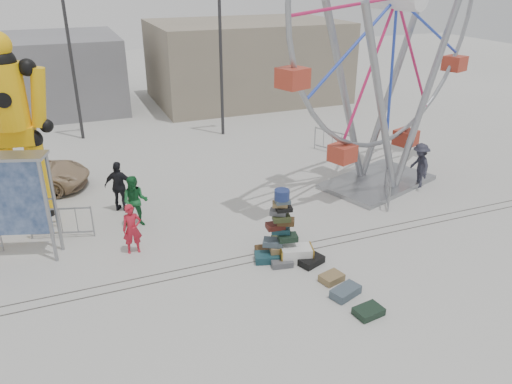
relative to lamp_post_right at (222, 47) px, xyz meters
name	(u,v)px	position (x,y,z in m)	size (l,w,h in m)	color
ground	(265,271)	(-3.09, -13.00, -4.48)	(90.00, 90.00, 0.00)	#9E9E99
track_line_near	(257,261)	(-3.09, -12.40, -4.48)	(40.00, 0.04, 0.01)	#47443F
track_line_far	(252,255)	(-3.09, -12.00, -4.48)	(40.00, 0.04, 0.01)	#47443F
building_right	(246,61)	(3.91, 7.00, -1.98)	(12.00, 8.00, 5.00)	gray
building_left	(35,74)	(-9.09, 9.00, -2.28)	(10.00, 8.00, 4.40)	gray
lamp_post_right	(222,47)	(0.00, 0.00, 0.00)	(1.41, 0.25, 8.00)	#2D2D30
lamp_post_left	(72,50)	(-7.00, 2.00, 0.00)	(1.41, 0.25, 8.00)	#2D2D30
suitcase_tower	(280,239)	(-2.35, -12.46, -3.84)	(1.76, 1.46, 2.28)	#19414B
crash_test_dummy	(13,122)	(-9.46, -6.63, -1.02)	(2.62, 1.15, 6.57)	black
ferris_wheel	(394,25)	(3.69, -8.73, 1.76)	(10.38, 4.02, 12.68)	gray
steamer_trunk	(296,254)	(-1.98, -12.80, -4.25)	(0.99, 0.57, 0.46)	silver
row_case_0	(284,238)	(-1.81, -11.57, -4.37)	(0.66, 0.55, 0.23)	#343C1E
row_case_1	(288,248)	(-1.94, -12.19, -4.38)	(0.65, 0.54, 0.20)	#585A5F
row_case_2	(310,260)	(-1.66, -13.09, -4.37)	(0.76, 0.59, 0.22)	black
row_case_3	(332,278)	(-1.51, -14.15, -4.38)	(0.65, 0.47, 0.21)	olive
row_case_4	(346,292)	(-1.51, -14.90, -4.36)	(0.86, 0.46, 0.25)	#465764
row_case_5	(369,311)	(-1.38, -15.82, -4.38)	(0.73, 0.52, 0.19)	black
barricade_dummy_b	(24,213)	(-9.60, -7.54, -3.93)	(2.00, 0.10, 1.10)	gray
barricade_dummy_c	(61,223)	(-8.48, -8.70, -3.93)	(2.00, 0.10, 1.10)	gray
barricade_wheel_front	(387,187)	(3.10, -10.20, -3.93)	(2.00, 0.10, 1.10)	gray
barricade_wheel_back	(332,142)	(3.83, -4.73, -3.93)	(2.00, 0.10, 1.10)	gray
pedestrian_red	(132,229)	(-6.45, -10.47, -3.68)	(0.59, 0.39, 1.61)	#B61A2B
pedestrian_green	(135,201)	(-6.06, -8.72, -3.58)	(0.88, 0.68, 1.80)	#165B2B
pedestrian_black	(119,186)	(-6.39, -7.31, -3.55)	(1.10, 0.46, 1.87)	black
pedestrian_grey	(420,165)	(5.04, -9.54, -3.57)	(1.18, 0.68, 1.82)	#272834
parked_suv	(27,174)	(-9.57, -4.02, -3.82)	(2.18, 4.73, 1.31)	tan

